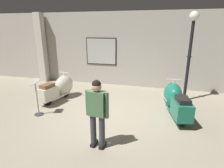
% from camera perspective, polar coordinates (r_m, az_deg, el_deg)
% --- Properties ---
extents(ground_plane, '(60.00, 60.00, 0.00)m').
position_cam_1_polar(ground_plane, '(5.80, -2.11, -10.39)').
color(ground_plane, gray).
extents(showroom_back_wall, '(18.00, 0.63, 3.36)m').
position_cam_1_polar(showroom_back_wall, '(8.63, 3.66, 10.48)').
color(showroom_back_wall, '#ADA89E').
rests_on(showroom_back_wall, ground).
extents(scooter_0, '(0.80, 1.72, 1.01)m').
position_cam_1_polar(scooter_0, '(7.33, -15.90, -1.13)').
color(scooter_0, black).
rests_on(scooter_0, ground).
extents(scooter_1, '(0.88, 1.85, 1.09)m').
position_cam_1_polar(scooter_1, '(6.14, 18.97, -4.67)').
color(scooter_1, black).
rests_on(scooter_1, ground).
extents(lamppost, '(0.33, 0.33, 3.21)m').
position_cam_1_polar(lamppost, '(7.16, 23.05, 9.85)').
color(lamppost, black).
rests_on(lamppost, ground).
extents(visitor_0, '(0.55, 0.28, 1.62)m').
position_cam_1_polar(visitor_0, '(4.11, -4.64, -7.97)').
color(visitor_0, black).
rests_on(visitor_0, ground).
extents(info_stanchion, '(0.29, 0.36, 1.12)m').
position_cam_1_polar(info_stanchion, '(6.25, -22.12, -4.92)').
color(info_stanchion, '#333338').
rests_on(info_stanchion, ground).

